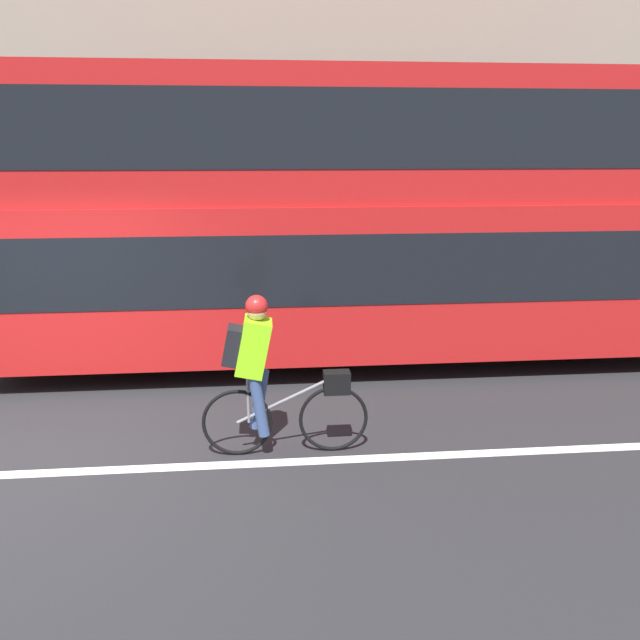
# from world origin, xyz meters

# --- Properties ---
(ground_plane) EXTENTS (80.00, 80.00, 0.00)m
(ground_plane) POSITION_xyz_m (0.00, 0.00, 0.00)
(ground_plane) COLOR #232326
(road_center_line) EXTENTS (50.00, 0.14, 0.01)m
(road_center_line) POSITION_xyz_m (0.00, -0.09, 0.00)
(road_center_line) COLOR silver
(road_center_line) RESTS_ON ground_plane
(sidewalk_curb) EXTENTS (60.00, 1.92, 0.12)m
(sidewalk_curb) POSITION_xyz_m (0.00, 5.68, 0.06)
(sidewalk_curb) COLOR gray
(sidewalk_curb) RESTS_ON ground_plane
(building_facade) EXTENTS (60.00, 0.30, 8.68)m
(building_facade) POSITION_xyz_m (0.00, 6.79, 4.34)
(building_facade) COLOR gray
(building_facade) RESTS_ON ground_plane
(bus) EXTENTS (10.32, 2.55, 3.88)m
(bus) POSITION_xyz_m (3.80, 3.06, 2.14)
(bus) COLOR black
(bus) RESTS_ON ground_plane
(cyclist_on_bike) EXTENTS (1.65, 0.32, 1.63)m
(cyclist_on_bike) POSITION_xyz_m (2.30, 0.12, 0.88)
(cyclist_on_bike) COLOR black
(cyclist_on_bike) RESTS_ON ground_plane
(street_sign_post) EXTENTS (0.36, 0.09, 2.65)m
(street_sign_post) POSITION_xyz_m (4.00, 5.57, 1.59)
(street_sign_post) COLOR #59595B
(street_sign_post) RESTS_ON sidewalk_curb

